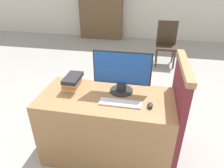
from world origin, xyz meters
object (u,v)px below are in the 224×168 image
at_px(keyboard, 120,103).
at_px(book_stack, 72,82).
at_px(far_chair, 166,42).
at_px(mouse, 150,105).
at_px(monitor, 122,73).

relative_size(keyboard, book_stack, 1.45).
xyz_separation_m(book_stack, far_chair, (1.13, 2.82, -0.33)).
distance_m(mouse, far_chair, 3.06).
relative_size(keyboard, mouse, 4.54).
height_order(keyboard, mouse, mouse).
bearing_deg(book_stack, far_chair, 68.10).
distance_m(mouse, book_stack, 0.85).
relative_size(keyboard, far_chair, 0.41).
bearing_deg(keyboard, mouse, -0.22).
distance_m(monitor, book_stack, 0.54).
height_order(mouse, book_stack, book_stack).
distance_m(monitor, mouse, 0.42).
bearing_deg(monitor, book_stack, -177.84).
distance_m(keyboard, book_stack, 0.59).
xyz_separation_m(keyboard, far_chair, (0.59, 3.03, -0.26)).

